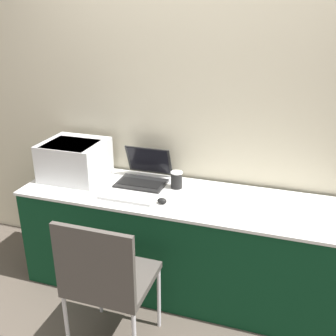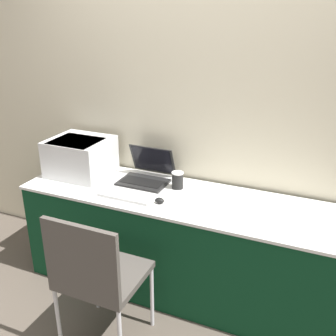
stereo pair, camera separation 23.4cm
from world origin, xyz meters
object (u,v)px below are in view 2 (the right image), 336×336
mouse (159,201)px  chair (96,272)px  external_keyboard (127,195)px  laptop_left (147,174)px  coffee_cup (178,180)px  printer (80,155)px

mouse → chair: 0.62m
external_keyboard → mouse: 0.24m
laptop_left → coffee_cup: laptop_left is taller
external_keyboard → mouse: bearing=-0.7°
external_keyboard → printer: bearing=158.0°
printer → coffee_cup: bearing=4.0°
laptop_left → coffee_cup: bearing=-6.6°
external_keyboard → coffee_cup: size_ratio=3.12×
coffee_cup → mouse: coffee_cup is taller
external_keyboard → coffee_cup: 0.37m
coffee_cup → mouse: (-0.02, -0.26, -0.04)m
external_keyboard → chair: (0.11, -0.57, -0.21)m
printer → mouse: bearing=-15.5°
mouse → chair: chair is taller
mouse → coffee_cup: bearing=85.9°
chair → external_keyboard: bearing=100.6°
printer → laptop_left: size_ratio=1.25×
laptop_left → chair: 0.90m
coffee_cup → chair: size_ratio=0.13×
printer → laptop_left: (0.52, 0.08, -0.10)m
printer → external_keyboard: 0.57m
external_keyboard → chair: chair is taller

